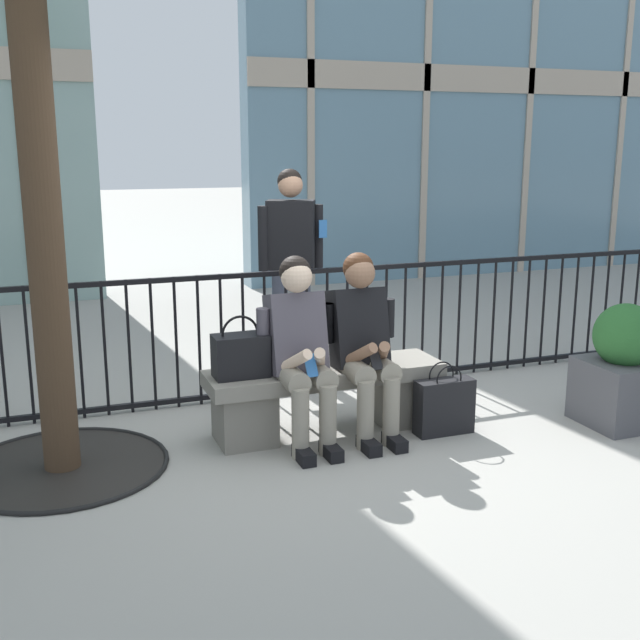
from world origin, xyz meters
TOP-DOWN VIEW (x-y plane):
  - ground_plane at (0.00, 0.00)m, footprint 60.00×60.00m
  - stone_bench at (0.00, 0.00)m, footprint 1.60×0.44m
  - seated_person_with_phone at (-0.22, -0.13)m, footprint 0.52×0.66m
  - seated_person_companion at (0.22, -0.13)m, footprint 0.52×0.66m
  - handbag_on_bench at (-0.58, -0.01)m, footprint 0.35×0.20m
  - shopping_bag at (0.73, -0.32)m, footprint 0.40×0.15m
  - bystander_at_railing at (0.21, 1.33)m, footprint 0.55×0.36m
  - plaza_railing at (0.00, 0.84)m, footprint 9.76×0.04m
  - planter at (1.96, -0.58)m, footprint 0.51×0.51m

SIDE VIEW (x-z plane):
  - ground_plane at x=0.00m, z-range 0.00..0.00m
  - shopping_bag at x=0.73m, z-range -0.05..0.44m
  - stone_bench at x=0.00m, z-range 0.05..0.50m
  - planter at x=1.96m, z-range -0.03..0.82m
  - plaza_railing at x=0.00m, z-range 0.01..0.98m
  - handbag_on_bench at x=-0.58m, z-range 0.39..0.79m
  - seated_person_with_phone at x=-0.22m, z-range 0.04..1.26m
  - seated_person_companion at x=0.22m, z-range 0.04..1.26m
  - bystander_at_railing at x=0.21m, z-range 0.15..1.86m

